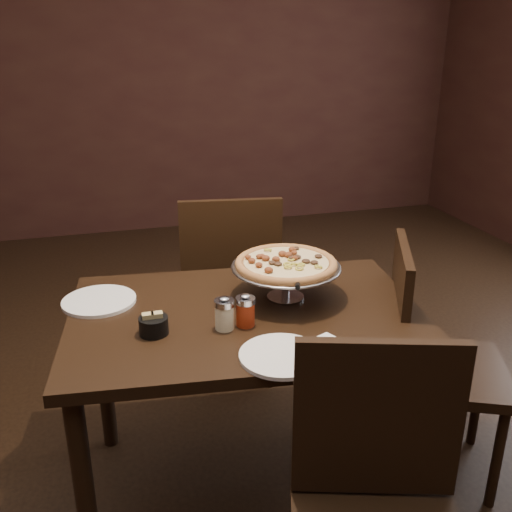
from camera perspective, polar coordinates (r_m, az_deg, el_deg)
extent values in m
cube|color=black|center=(2.39, -1.93, -23.74)|extent=(6.00, 7.00, 0.02)
cube|color=black|center=(5.18, -12.22, 17.59)|extent=(6.00, 0.02, 2.80)
cube|color=black|center=(2.02, -0.98, -6.10)|extent=(1.32, 0.96, 0.04)
cylinder|color=black|center=(1.96, -16.74, -21.87)|extent=(0.06, 0.06, 0.73)
cylinder|color=black|center=(2.10, 16.60, -18.44)|extent=(0.06, 0.06, 0.73)
cylinder|color=black|center=(2.51, -14.98, -11.07)|extent=(0.06, 0.06, 0.73)
cylinder|color=black|center=(2.63, 10.11, -9.15)|extent=(0.06, 0.06, 0.73)
cylinder|color=#ADAEB4|center=(2.11, 2.95, -4.10)|extent=(0.14, 0.14, 0.01)
cylinder|color=#ADAEB4|center=(2.09, 2.98, -2.67)|extent=(0.03, 0.03, 0.11)
cylinder|color=#ADAEB4|center=(2.07, 3.01, -1.23)|extent=(0.10, 0.10, 0.01)
cylinder|color=#939398|center=(2.07, 3.01, -1.08)|extent=(0.39, 0.39, 0.01)
torus|color=#939398|center=(2.07, 3.01, -1.06)|extent=(0.40, 0.40, 0.01)
cylinder|color=brown|center=(2.06, 3.02, -0.85)|extent=(0.36, 0.36, 0.01)
torus|color=brown|center=(2.06, 3.02, -0.75)|extent=(0.37, 0.37, 0.03)
cylinder|color=tan|center=(2.06, 3.02, -0.63)|extent=(0.31, 0.31, 0.01)
cylinder|color=#F5EBBF|center=(1.88, -3.17, -6.13)|extent=(0.06, 0.06, 0.08)
cylinder|color=#ADAEB4|center=(1.86, -3.20, -4.72)|extent=(0.07, 0.07, 0.02)
ellipsoid|color=#ADAEB4|center=(1.85, -3.21, -4.25)|extent=(0.04, 0.04, 0.01)
cylinder|color=maroon|center=(1.90, -1.06, -5.83)|extent=(0.06, 0.06, 0.08)
cylinder|color=#ADAEB4|center=(1.88, -1.07, -4.45)|extent=(0.07, 0.07, 0.02)
ellipsoid|color=#ADAEB4|center=(1.87, -1.07, -4.00)|extent=(0.04, 0.04, 0.01)
cylinder|color=black|center=(1.89, -10.20, -6.86)|extent=(0.10, 0.10, 0.06)
cube|color=tan|center=(1.88, -10.71, -6.55)|extent=(0.04, 0.03, 0.06)
cube|color=tan|center=(1.88, -9.84, -6.46)|extent=(0.04, 0.03, 0.06)
cube|color=white|center=(1.79, 7.14, -9.15)|extent=(0.17, 0.17, 0.01)
cylinder|color=white|center=(2.15, -15.42, -4.35)|extent=(0.26, 0.26, 0.01)
cylinder|color=white|center=(1.74, 2.59, -9.92)|extent=(0.26, 0.26, 0.01)
cone|color=#ADAEB4|center=(1.93, 4.17, -2.61)|extent=(0.14, 0.14, 0.00)
cylinder|color=black|center=(1.93, 4.17, -2.53)|extent=(0.06, 0.12, 0.02)
cube|color=black|center=(2.91, -2.77, -3.20)|extent=(0.53, 0.53, 0.04)
cube|color=black|center=(2.61, -2.49, 0.47)|extent=(0.47, 0.10, 0.49)
cylinder|color=black|center=(3.21, 0.41, -5.73)|extent=(0.04, 0.04, 0.45)
cylinder|color=black|center=(3.18, -6.37, -6.08)|extent=(0.04, 0.04, 0.45)
cylinder|color=black|center=(2.88, 1.43, -9.08)|extent=(0.04, 0.04, 0.45)
cylinder|color=black|center=(2.85, -6.20, -9.51)|extent=(0.04, 0.04, 0.45)
cube|color=black|center=(1.60, 12.06, -15.66)|extent=(0.44, 0.17, 0.47)
cube|color=black|center=(2.37, 18.52, -10.88)|extent=(0.60, 0.60, 0.04)
cube|color=black|center=(2.22, 14.14, -4.86)|extent=(0.22, 0.42, 0.47)
cylinder|color=black|center=(2.40, 22.98, -18.10)|extent=(0.04, 0.04, 0.44)
cylinder|color=black|center=(2.69, 21.25, -13.30)|extent=(0.04, 0.04, 0.44)
cylinder|color=black|center=(2.34, 13.89, -18.12)|extent=(0.04, 0.04, 0.44)
cylinder|color=black|center=(2.63, 13.31, -13.15)|extent=(0.04, 0.04, 0.44)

